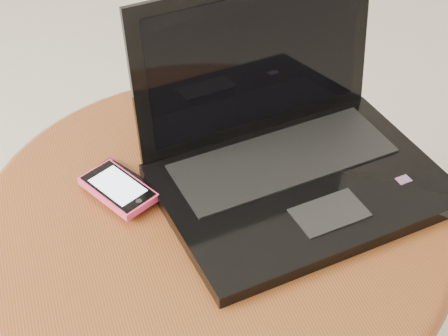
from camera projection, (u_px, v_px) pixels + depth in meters
name	position (u px, v px, depth m)	size (l,w,h in m)	color
table	(215.00, 262.00, 1.05)	(0.69, 0.69, 0.54)	#632F12
laptop	(288.00, 149.00, 1.00)	(0.43, 0.36, 0.26)	black
phone_black	(120.00, 183.00, 1.01)	(0.10, 0.12, 0.01)	black
phone_pink	(118.00, 189.00, 0.98)	(0.10, 0.13, 0.01)	#FF3C75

